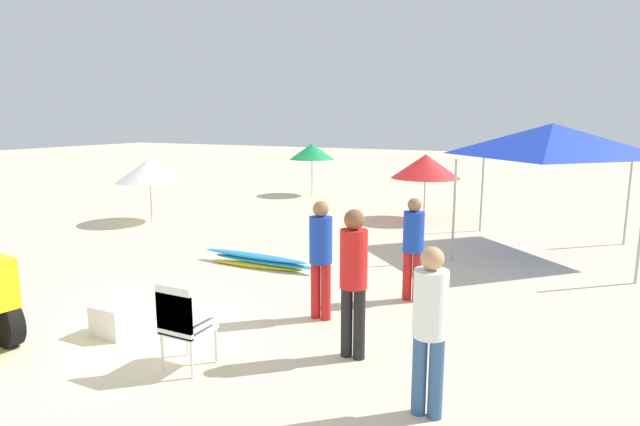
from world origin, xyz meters
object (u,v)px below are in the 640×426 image
(beach_umbrella_left, at_px, (149,171))
(beach_umbrella_far, at_px, (312,151))
(lifeguard_near_left, at_px, (413,243))
(beach_umbrella_mid, at_px, (426,166))
(popup_canopy, at_px, (552,140))
(stacked_plastic_chairs, at_px, (182,319))
(lifeguard_near_right, at_px, (321,252))
(cooler_box, at_px, (113,320))
(lifeguard_near_center, at_px, (353,273))
(lifeguard_far_right, at_px, (430,321))
(surfboard_pile, at_px, (258,260))

(beach_umbrella_left, xyz_separation_m, beach_umbrella_far, (1.57, 6.46, 0.19))
(lifeguard_near_left, bearing_deg, beach_umbrella_mid, 103.93)
(popup_canopy, bearing_deg, stacked_plastic_chairs, -113.48)
(stacked_plastic_chairs, height_order, beach_umbrella_far, beach_umbrella_far)
(lifeguard_near_right, bearing_deg, cooler_box, -141.47)
(lifeguard_near_center, xyz_separation_m, beach_umbrella_mid, (-1.55, 8.68, 0.46))
(stacked_plastic_chairs, relative_size, cooler_box, 2.05)
(lifeguard_near_left, bearing_deg, stacked_plastic_chairs, -115.78)
(cooler_box, bearing_deg, lifeguard_near_center, 14.84)
(stacked_plastic_chairs, bearing_deg, beach_umbrella_mid, 89.87)
(lifeguard_near_left, height_order, lifeguard_near_right, lifeguard_near_right)
(beach_umbrella_far, bearing_deg, stacked_plastic_chairs, -68.59)
(lifeguard_near_center, distance_m, beach_umbrella_left, 9.60)
(beach_umbrella_mid, relative_size, beach_umbrella_far, 1.00)
(beach_umbrella_far, relative_size, cooler_box, 3.79)
(lifeguard_near_left, distance_m, popup_canopy, 4.65)
(cooler_box, bearing_deg, stacked_plastic_chairs, -12.74)
(lifeguard_near_center, relative_size, lifeguard_near_right, 1.06)
(popup_canopy, relative_size, beach_umbrella_far, 1.70)
(lifeguard_near_right, xyz_separation_m, cooler_box, (-2.17, -1.73, -0.77))
(beach_umbrella_left, bearing_deg, cooler_box, -49.30)
(lifeguard_far_right, height_order, beach_umbrella_left, beach_umbrella_left)
(lifeguard_near_left, xyz_separation_m, beach_umbrella_far, (-6.60, 9.33, 0.67))
(lifeguard_near_left, bearing_deg, lifeguard_far_right, -70.73)
(lifeguard_near_center, xyz_separation_m, lifeguard_far_right, (1.11, -0.82, -0.08))
(surfboard_pile, relative_size, lifeguard_near_center, 1.40)
(beach_umbrella_far, bearing_deg, popup_canopy, -32.38)
(popup_canopy, bearing_deg, lifeguard_far_right, -94.49)
(lifeguard_near_center, height_order, beach_umbrella_far, beach_umbrella_far)
(surfboard_pile, bearing_deg, beach_umbrella_far, 111.25)
(stacked_plastic_chairs, bearing_deg, cooler_box, 167.26)
(lifeguard_near_right, height_order, beach_umbrella_far, beach_umbrella_far)
(lifeguard_near_center, height_order, popup_canopy, popup_canopy)
(lifeguard_near_right, xyz_separation_m, lifeguard_far_right, (1.99, -1.74, -0.02))
(beach_umbrella_mid, bearing_deg, lifeguard_near_left, -76.07)
(stacked_plastic_chairs, xyz_separation_m, lifeguard_near_left, (1.62, 3.36, 0.32))
(surfboard_pile, relative_size, beach_umbrella_left, 1.42)
(stacked_plastic_chairs, relative_size, lifeguard_far_right, 0.61)
(lifeguard_near_center, xyz_separation_m, cooler_box, (-3.05, -0.81, -0.83))
(lifeguard_near_center, distance_m, lifeguard_far_right, 1.38)
(beach_umbrella_far, height_order, cooler_box, beach_umbrella_far)
(beach_umbrella_left, distance_m, beach_umbrella_far, 6.65)
(beach_umbrella_left, bearing_deg, beach_umbrella_far, 76.30)
(lifeguard_near_right, relative_size, popup_canopy, 0.53)
(stacked_plastic_chairs, distance_m, lifeguard_near_left, 3.75)
(lifeguard_near_center, bearing_deg, lifeguard_near_right, 133.84)
(popup_canopy, bearing_deg, lifeguard_near_left, -111.53)
(popup_canopy, bearing_deg, lifeguard_near_center, -104.81)
(surfboard_pile, distance_m, lifeguard_near_right, 2.98)
(lifeguard_near_center, distance_m, popup_canopy, 6.69)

